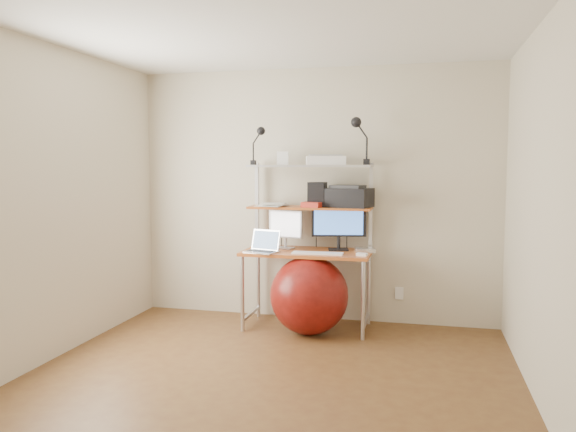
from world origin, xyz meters
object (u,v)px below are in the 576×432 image
Objects in this scene: laptop at (264,247)px; printer at (348,197)px; exercise_ball at (309,295)px; monitor_black at (339,223)px; monitor_silver at (286,227)px.

printer is at bearing 39.02° from laptop.
monitor_black is at bearing 54.82° from exercise_ball.
laptop is 0.70× the size of printer.
printer is (0.74, 0.31, 0.47)m from laptop.
laptop reaches higher than exercise_ball.
laptop is (-0.15, -0.26, -0.17)m from monitor_silver.
monitor_black is 0.72× the size of exercise_ball.
monitor_silver reaches higher than exercise_ball.
monitor_silver is at bearing -160.76° from printer.
monitor_silver is 0.67m from printer.
monitor_silver is 0.52m from monitor_black.
monitor_silver is 0.77× the size of monitor_black.
laptop is at bearing -105.07° from monitor_silver.
printer is (0.59, 0.05, 0.30)m from monitor_silver.
monitor_silver is 0.34m from laptop.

